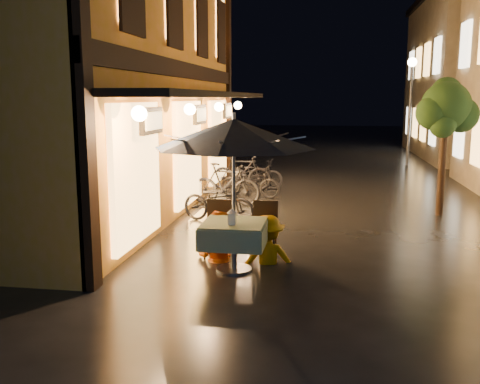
% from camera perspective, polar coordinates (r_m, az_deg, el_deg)
% --- Properties ---
extents(ground, '(90.00, 90.00, 0.00)m').
position_cam_1_polar(ground, '(8.63, 10.35, -8.25)').
color(ground, black).
rests_on(ground, ground).
extents(west_building, '(5.90, 11.40, 7.40)m').
position_cam_1_polar(west_building, '(13.42, -15.49, 14.07)').
color(west_building, gold).
rests_on(west_building, ground).
extents(street_tree, '(1.43, 1.20, 3.15)m').
position_cam_1_polar(street_tree, '(12.98, 21.16, 8.21)').
color(street_tree, black).
rests_on(street_tree, ground).
extents(streetlamp_far, '(0.36, 0.36, 4.23)m').
position_cam_1_polar(streetlamp_far, '(22.43, 17.75, 10.16)').
color(streetlamp_far, '#59595E').
rests_on(streetlamp_far, ground).
extents(cafe_table, '(0.99, 0.99, 0.78)m').
position_cam_1_polar(cafe_table, '(8.34, -0.66, -4.52)').
color(cafe_table, '#59595E').
rests_on(cafe_table, ground).
extents(patio_umbrella, '(2.48, 2.48, 2.46)m').
position_cam_1_polar(patio_umbrella, '(8.09, -0.68, 6.24)').
color(patio_umbrella, '#59595E').
rests_on(patio_umbrella, ground).
extents(cafe_chair_left, '(0.42, 0.42, 0.97)m').
position_cam_1_polar(cafe_chair_left, '(9.12, -2.35, -3.57)').
color(cafe_chair_left, black).
rests_on(cafe_chair_left, ground).
extents(cafe_chair_right, '(0.42, 0.42, 0.97)m').
position_cam_1_polar(cafe_chair_right, '(9.00, 2.66, -3.76)').
color(cafe_chair_right, black).
rests_on(cafe_chair_right, ground).
extents(table_lantern, '(0.16, 0.16, 0.25)m').
position_cam_1_polar(table_lantern, '(8.10, -0.86, -2.54)').
color(table_lantern, white).
rests_on(table_lantern, cafe_table).
extents(person_orange, '(0.86, 0.72, 1.61)m').
position_cam_1_polar(person_orange, '(8.92, -2.41, -2.13)').
color(person_orange, '#D1550A').
rests_on(person_orange, ground).
extents(person_yellow, '(1.11, 0.82, 1.53)m').
position_cam_1_polar(person_yellow, '(8.74, 2.97, -2.64)').
color(person_yellow, '#D58900').
rests_on(person_yellow, ground).
extents(bicycle_0, '(1.84, 1.13, 0.91)m').
position_cam_1_polar(bicycle_0, '(11.56, -2.30, -1.08)').
color(bicycle_0, black).
rests_on(bicycle_0, ground).
extents(bicycle_1, '(1.82, 0.64, 1.07)m').
position_cam_1_polar(bicycle_1, '(13.42, -1.55, 0.82)').
color(bicycle_1, black).
rests_on(bicycle_1, ground).
extents(bicycle_2, '(1.67, 0.71, 0.85)m').
position_cam_1_polar(bicycle_2, '(14.46, 1.10, 1.05)').
color(bicycle_2, black).
rests_on(bicycle_2, ground).
extents(bicycle_3, '(1.77, 0.57, 1.05)m').
position_cam_1_polar(bicycle_3, '(15.64, 0.13, 2.10)').
color(bicycle_3, black).
rests_on(bicycle_3, ground).
extents(bicycle_4, '(1.75, 0.88, 0.88)m').
position_cam_1_polar(bicycle_4, '(16.02, 1.68, 1.97)').
color(bicycle_4, black).
rests_on(bicycle_4, ground).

